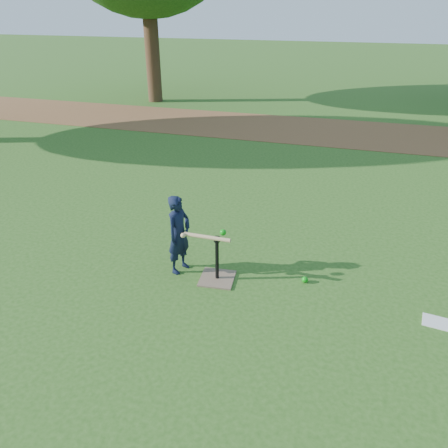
# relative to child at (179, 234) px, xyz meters

# --- Properties ---
(ground) EXTENTS (80.00, 80.00, 0.00)m
(ground) POSITION_rel_child_xyz_m (0.89, 0.19, -0.53)
(ground) COLOR #285116
(ground) RESTS_ON ground
(dirt_strip) EXTENTS (24.00, 3.00, 0.01)m
(dirt_strip) POSITION_rel_child_xyz_m (0.89, 7.69, -0.52)
(dirt_strip) COLOR brown
(dirt_strip) RESTS_ON ground
(child) EXTENTS (0.35, 0.44, 1.06)m
(child) POSITION_rel_child_xyz_m (0.00, 0.00, 0.00)
(child) COLOR black
(child) RESTS_ON ground
(wiffle_ball_ground) EXTENTS (0.08, 0.08, 0.08)m
(wiffle_ball_ground) POSITION_rel_child_xyz_m (1.62, 0.18, -0.49)
(wiffle_ball_ground) COLOR #0D9812
(wiffle_ball_ground) RESTS_ON ground
(clipboard) EXTENTS (0.33, 0.27, 0.01)m
(clipboard) POSITION_rel_child_xyz_m (3.13, -0.18, -0.52)
(clipboard) COLOR silver
(clipboard) RESTS_ON ground
(batting_tee) EXTENTS (0.47, 0.47, 0.61)m
(batting_tee) POSITION_rel_child_xyz_m (0.53, -0.08, -0.42)
(batting_tee) COLOR #755E4A
(batting_tee) RESTS_ON ground
(swing_action) EXTENTS (0.63, 0.21, 0.12)m
(swing_action) POSITION_rel_child_xyz_m (0.42, -0.08, 0.09)
(swing_action) COLOR tan
(swing_action) RESTS_ON ground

